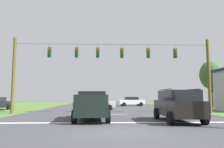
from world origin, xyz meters
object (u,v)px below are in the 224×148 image
Objects in this scene: pickup_truck at (92,106)px; distant_car_oncoming at (98,103)px; tree_roadside_right at (211,75)px; overhead_signal_span at (112,69)px; suv_black at (178,105)px; distant_car_crossing_white at (131,101)px.

distant_car_oncoming is (0.03, 11.50, -0.18)m from pickup_truck.
pickup_truck is at bearing -137.50° from tree_roadside_right.
suv_black is (3.94, -6.72, -3.13)m from overhead_signal_span.
distant_car_crossing_white is 13.11m from tree_roadside_right.
pickup_truck is at bearing -106.31° from overhead_signal_span.
tree_roadside_right is at bearing -34.16° from distant_car_crossing_white.
pickup_truck is 5.68m from suv_black.
overhead_signal_span is 16.79m from distant_car_crossing_white.
distant_car_crossing_white is (3.78, 16.00, -3.40)m from overhead_signal_span.
distant_car_oncoming is (-5.52, 12.72, -0.27)m from suv_black.
overhead_signal_span is 16.77m from tree_roadside_right.
suv_black is at bearing -66.55° from distant_car_oncoming.
pickup_truck is at bearing -104.07° from distant_car_crossing_white.
distant_car_crossing_white is (5.39, 21.51, -0.18)m from pickup_truck.
overhead_signal_span is at bearing 73.69° from pickup_truck.
pickup_truck is at bearing -90.16° from distant_car_oncoming.
pickup_truck is 0.83× the size of tree_roadside_right.
pickup_truck is 1.14× the size of suv_black.
tree_roadside_right is (14.17, 8.95, 0.35)m from overhead_signal_span.
distant_car_crossing_white is (-0.16, 22.72, -0.27)m from suv_black.
distant_car_oncoming is at bearing -169.37° from tree_roadside_right.
suv_black is at bearing -89.61° from distant_car_crossing_white.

